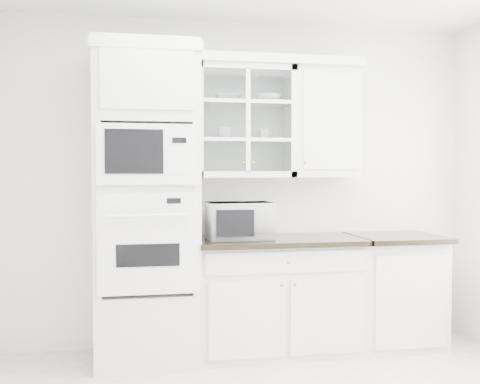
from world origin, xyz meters
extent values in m
cube|color=white|center=(0.00, 1.74, 1.35)|extent=(4.00, 0.02, 2.70)
cube|color=silver|center=(-0.75, 1.43, 1.20)|extent=(0.76, 0.65, 2.40)
cube|color=white|center=(-0.75, 1.09, 0.94)|extent=(0.70, 0.03, 0.72)
cube|color=black|center=(-0.75, 1.07, 0.86)|extent=(0.44, 0.01, 0.16)
cube|color=white|center=(-0.75, 1.09, 1.56)|extent=(0.70, 0.03, 0.43)
cube|color=black|center=(-0.84, 1.07, 1.58)|extent=(0.40, 0.01, 0.31)
cube|color=silver|center=(0.28, 1.45, 0.44)|extent=(1.30, 0.60, 0.88)
cube|color=black|center=(0.28, 1.42, 0.90)|extent=(1.32, 0.67, 0.04)
cube|color=silver|center=(1.28, 1.45, 0.44)|extent=(0.70, 0.60, 0.88)
cube|color=black|center=(1.28, 1.42, 0.90)|extent=(0.72, 0.67, 0.04)
cube|color=silver|center=(0.03, 1.58, 1.85)|extent=(0.80, 0.33, 0.90)
cube|color=silver|center=(0.03, 1.58, 1.70)|extent=(0.74, 0.29, 0.02)
cube|color=silver|center=(0.03, 1.58, 2.00)|extent=(0.74, 0.29, 0.02)
cube|color=silver|center=(0.71, 1.58, 1.85)|extent=(0.55, 0.33, 0.90)
cube|color=silver|center=(-0.07, 1.56, 2.33)|extent=(2.14, 0.38, 0.07)
imported|color=white|center=(-0.04, 1.41, 1.06)|extent=(0.51, 0.43, 0.29)
imported|color=white|center=(-0.10, 1.57, 2.04)|extent=(0.23, 0.23, 0.05)
imported|color=white|center=(0.23, 1.58, 2.04)|extent=(0.26, 0.26, 0.07)
imported|color=white|center=(-0.13, 1.58, 1.76)|extent=(0.13, 0.13, 0.09)
imported|color=white|center=(0.20, 1.59, 1.75)|extent=(0.10, 0.10, 0.09)
camera|label=1|loc=(-0.77, -2.70, 1.43)|focal=40.00mm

